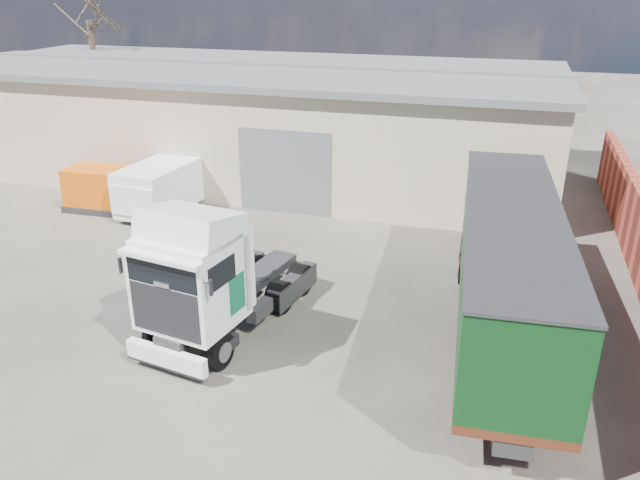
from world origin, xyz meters
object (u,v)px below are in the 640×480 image
(orange_skip, at_px, (101,191))
(bare_tree, at_px, (87,4))
(box_trailer, at_px, (508,260))
(tractor_unit, at_px, (210,282))
(panel_van, at_px, (166,185))

(orange_skip, bearing_deg, bare_tree, 122.11)
(orange_skip, bearing_deg, box_trailer, -21.23)
(bare_tree, relative_size, orange_skip, 3.17)
(tractor_unit, bearing_deg, bare_tree, 140.13)
(bare_tree, height_order, box_trailer, bare_tree)
(bare_tree, relative_size, box_trailer, 0.82)
(box_trailer, bearing_deg, panel_van, 151.44)
(tractor_unit, xyz_separation_m, panel_van, (-6.55, 8.98, -0.65))
(box_trailer, distance_m, orange_skip, 17.97)
(tractor_unit, distance_m, box_trailer, 8.07)
(orange_skip, bearing_deg, panel_van, 13.07)
(tractor_unit, bearing_deg, box_trailer, 26.94)
(panel_van, relative_size, orange_skip, 1.77)
(tractor_unit, height_order, box_trailer, tractor_unit)
(box_trailer, bearing_deg, bare_tree, 141.00)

